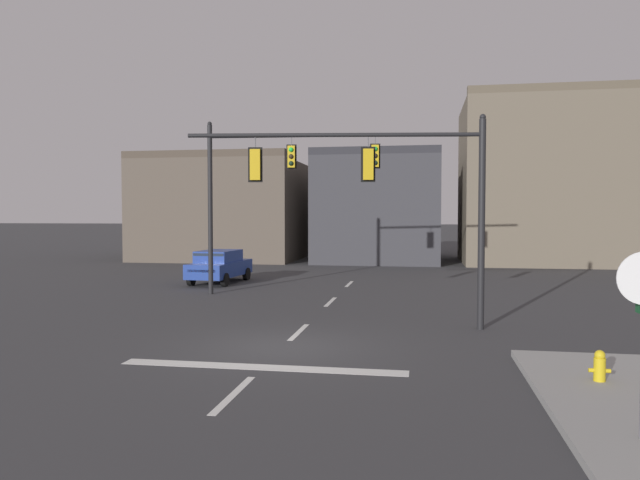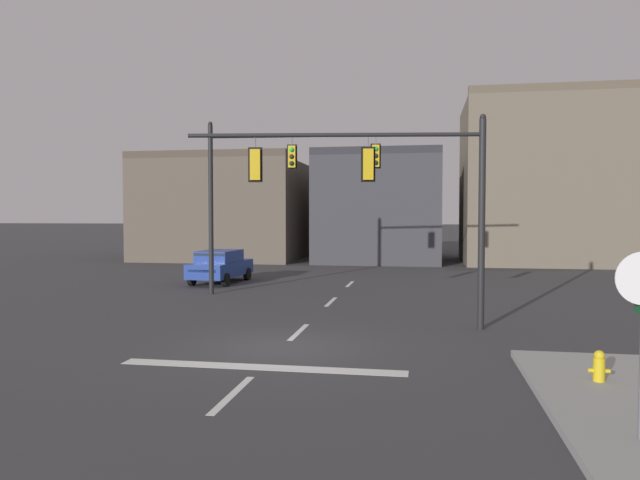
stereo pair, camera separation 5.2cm
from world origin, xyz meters
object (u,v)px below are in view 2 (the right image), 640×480
at_px(fire_hydrant, 599,372).
at_px(signal_mast_far_side, 272,177).
at_px(car_lot_nearside, 220,266).
at_px(signal_mast_near_side, 390,183).

bearing_deg(fire_hydrant, signal_mast_far_side, 128.34).
height_order(car_lot_nearside, fire_hydrant, car_lot_nearside).
bearing_deg(signal_mast_near_side, signal_mast_far_side, 128.20).
xyz_separation_m(signal_mast_near_side, car_lot_nearside, (-8.86, 10.42, -3.41)).
bearing_deg(car_lot_nearside, signal_mast_far_side, -46.07).
distance_m(signal_mast_far_side, car_lot_nearside, 6.62).
xyz_separation_m(signal_mast_near_side, fire_hydrant, (4.32, -5.42, -3.94)).
height_order(signal_mast_near_side, signal_mast_far_side, signal_mast_far_side).
bearing_deg(car_lot_nearside, signal_mast_near_side, -49.62).
distance_m(signal_mast_far_side, fire_hydrant, 16.09).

